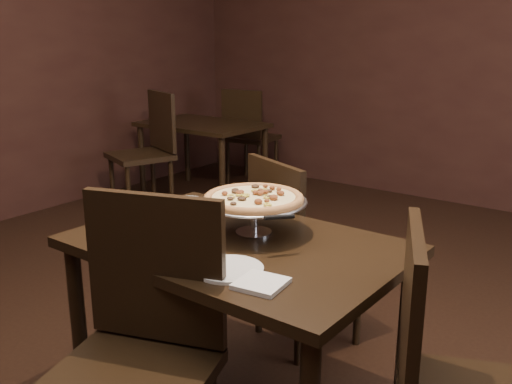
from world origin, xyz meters
The scene contains 15 objects.
room centered at (0.06, 0.03, 1.40)m, with size 6.04×7.04×2.84m.
dining_table centered at (0.06, 0.02, 0.64)m, with size 1.19×0.81×0.74m.
background_table centered at (-2.20, 2.36, 0.59)m, with size 1.09×0.73×0.68m.
pizza_stand centered at (0.06, 0.12, 0.87)m, with size 0.40×0.40×0.17m.
parmesan_shaker centered at (-0.24, -0.09, 0.79)m, with size 0.06×0.06×0.11m.
pepper_flake_shaker centered at (0.02, -0.18, 0.79)m, with size 0.07×0.07×0.12m.
packet_caddy centered at (-0.35, -0.09, 0.77)m, with size 0.08×0.08×0.07m.
napkin_stack centered at (0.35, -0.24, 0.75)m, with size 0.14×0.14×0.01m, color silver.
plate_left centered at (-0.41, 0.23, 0.74)m, with size 0.23×0.23×0.01m, color white.
plate_near centered at (0.21, -0.21, 0.74)m, with size 0.22×0.22×0.01m, color white.
serving_spatula centered at (0.26, 0.00, 0.87)m, with size 0.14×0.14×0.02m.
chair_far centered at (-0.07, 0.63, 0.50)m, with size 0.56×0.56×0.92m.
chair_near centered at (0.07, -0.48, 0.54)m, with size 0.59×0.59×1.00m.
bg_chair_far centered at (-2.11, 2.95, 0.52)m, with size 0.49×0.49×0.95m.
bg_chair_near centered at (-2.25, 1.74, 0.55)m, with size 0.60×0.60×1.00m.
Camera 1 is at (1.27, -1.51, 1.47)m, focal length 40.00 mm.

